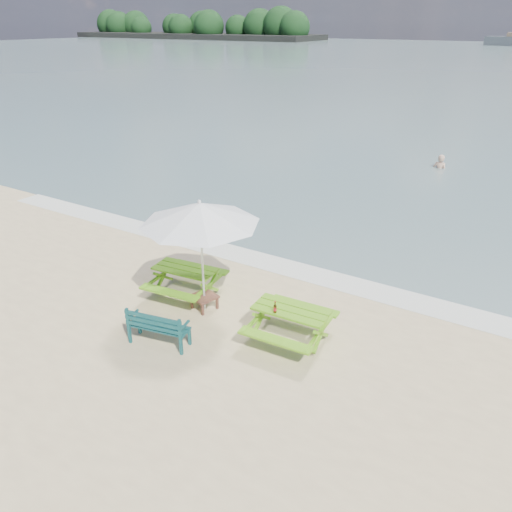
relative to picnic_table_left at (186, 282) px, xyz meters
The scene contains 9 objects.
foam_strip 2.90m from the picnic_table_left, 61.63° to the left, with size 22.00×0.90×0.01m, color silver.
island_headland 175.60m from the picnic_table_left, 128.22° to the left, with size 90.00×22.00×7.60m.
picnic_table_left is the anchor object (origin of this frame).
picnic_table_right 3.03m from the picnic_table_left, ahead, with size 1.63×1.79×0.73m.
park_bench 2.03m from the picnic_table_left, 66.41° to the right, with size 1.33×0.67×0.78m.
side_table 0.83m from the picnic_table_left, 20.53° to the right, with size 0.64×0.64×0.34m.
patio_umbrella 2.14m from the picnic_table_left, 20.53° to the right, with size 3.22×3.22×2.57m.
beer_bottle 2.90m from the picnic_table_left, 12.38° to the right, with size 0.07×0.07×0.26m.
swimmer 15.08m from the picnic_table_left, 80.64° to the left, with size 0.67×0.48×1.71m.
Camera 1 is at (5.58, -5.97, 6.03)m, focal length 35.00 mm.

